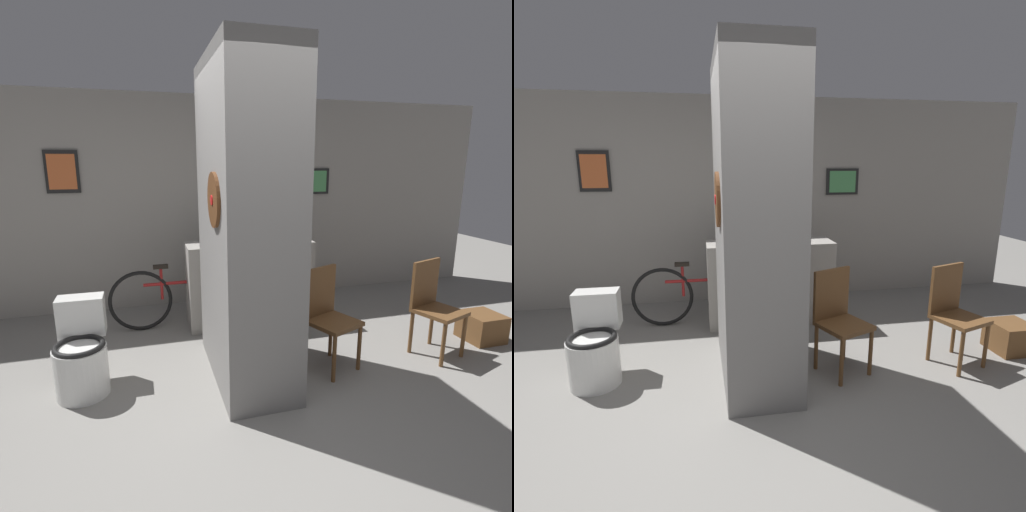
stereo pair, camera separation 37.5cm
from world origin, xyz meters
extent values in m
plane|color=gray|center=(0.00, 0.00, 0.00)|extent=(14.00, 14.00, 0.00)
cube|color=gray|center=(0.00, 2.63, 1.30)|extent=(8.00, 0.06, 2.60)
cube|color=black|center=(-1.60, 2.58, 1.70)|extent=(0.36, 0.02, 0.48)
cube|color=#D86633|center=(-1.60, 2.57, 1.70)|extent=(0.30, 0.01, 0.39)
cube|color=black|center=(1.50, 2.58, 1.55)|extent=(0.44, 0.02, 0.34)
cube|color=#4C9959|center=(1.50, 2.57, 1.55)|extent=(0.36, 0.01, 0.28)
cube|color=black|center=(0.70, 2.58, 1.85)|extent=(0.28, 0.02, 0.38)
cube|color=#B24C8C|center=(0.70, 2.57, 1.85)|extent=(0.23, 0.01, 0.31)
cube|color=gray|center=(0.05, 0.65, 1.30)|extent=(0.59, 1.29, 2.60)
cylinder|color=#593319|center=(-0.26, 0.39, 1.55)|extent=(0.03, 0.40, 0.40)
cylinder|color=red|center=(-0.27, 0.39, 1.55)|extent=(0.01, 0.07, 0.07)
cube|color=gray|center=(0.37, 1.75, 0.47)|extent=(1.41, 0.44, 0.94)
cylinder|color=silver|center=(-1.30, 0.67, 0.20)|extent=(0.41, 0.41, 0.40)
torus|color=black|center=(-1.30, 0.67, 0.42)|extent=(0.39, 0.39, 0.04)
cube|color=silver|center=(-1.30, 0.94, 0.57)|extent=(0.37, 0.20, 0.33)
cylinder|color=brown|center=(0.71, 0.28, 0.21)|extent=(0.04, 0.04, 0.42)
cylinder|color=brown|center=(1.02, 0.41, 0.21)|extent=(0.04, 0.04, 0.42)
cylinder|color=brown|center=(0.58, 0.59, 0.21)|extent=(0.04, 0.04, 0.42)
cylinder|color=brown|center=(0.89, 0.71, 0.21)|extent=(0.04, 0.04, 0.42)
cube|color=brown|center=(0.80, 0.50, 0.44)|extent=(0.50, 0.50, 0.04)
cube|color=brown|center=(0.73, 0.66, 0.68)|extent=(0.37, 0.17, 0.45)
cylinder|color=brown|center=(1.77, 0.24, 0.21)|extent=(0.04, 0.04, 0.42)
cylinder|color=brown|center=(2.09, 0.34, 0.21)|extent=(0.04, 0.04, 0.42)
cylinder|color=brown|center=(1.67, 0.56, 0.21)|extent=(0.04, 0.04, 0.42)
cylinder|color=brown|center=(1.98, 0.66, 0.21)|extent=(0.04, 0.04, 0.42)
cube|color=brown|center=(1.88, 0.45, 0.44)|extent=(0.49, 0.49, 0.04)
cube|color=brown|center=(1.82, 0.62, 0.68)|extent=(0.38, 0.15, 0.45)
torus|color=black|center=(-0.83, 1.83, 0.34)|extent=(0.68, 0.04, 0.68)
torus|color=black|center=(0.08, 1.83, 0.34)|extent=(0.68, 0.04, 0.68)
cylinder|color=maroon|center=(-0.37, 1.83, 0.51)|extent=(0.84, 0.04, 0.04)
cylinder|color=maroon|center=(-0.60, 1.83, 0.51)|extent=(0.03, 0.03, 0.35)
cylinder|color=maroon|center=(0.04, 1.83, 0.51)|extent=(0.03, 0.03, 0.32)
cube|color=black|center=(-0.60, 1.83, 0.71)|extent=(0.16, 0.06, 0.04)
cylinder|color=#262626|center=(0.04, 1.83, 0.67)|extent=(0.03, 0.42, 0.03)
cylinder|color=silver|center=(0.32, 1.82, 1.03)|extent=(0.09, 0.09, 0.17)
cylinder|color=silver|center=(0.32, 1.82, 1.15)|extent=(0.03, 0.03, 0.07)
sphere|color=#333333|center=(0.32, 1.82, 1.20)|extent=(0.04, 0.04, 0.04)
cylinder|color=#267233|center=(0.44, 1.77, 1.00)|extent=(0.07, 0.07, 0.12)
cylinder|color=#267233|center=(0.44, 1.77, 1.09)|extent=(0.03, 0.03, 0.05)
sphere|color=#333333|center=(0.44, 1.77, 1.13)|extent=(0.03, 0.03, 0.03)
cube|color=brown|center=(2.56, 0.60, 0.14)|extent=(0.36, 0.36, 0.29)
camera|label=1|loc=(-0.76, -2.46, 1.83)|focal=28.00mm
camera|label=2|loc=(-0.40, -2.55, 1.83)|focal=28.00mm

